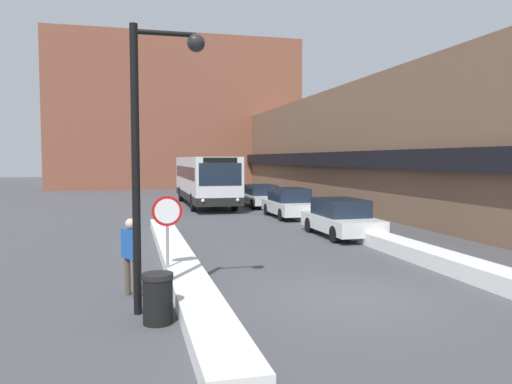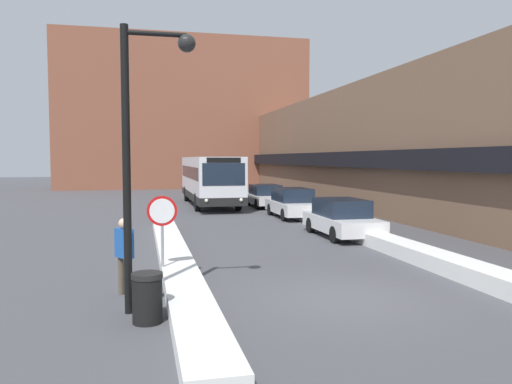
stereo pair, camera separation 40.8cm
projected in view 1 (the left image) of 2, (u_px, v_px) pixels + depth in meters
ground_plane at (359, 297)px, 11.11m from camera, size 160.00×160.00×0.00m
building_row_right at (339, 150)px, 36.51m from camera, size 5.50×60.00×7.51m
building_backdrop_far at (176, 114)px, 53.89m from camera, size 26.00×8.00×15.72m
snow_bank_left at (178, 259)px, 14.44m from camera, size 0.90×17.00×0.35m
snow_bank_right at (385, 242)px, 17.21m from camera, size 0.90×18.98×0.45m
city_bus at (205, 179)px, 32.87m from camera, size 2.73×11.74×3.19m
parked_car_front at (341, 218)px, 19.81m from camera, size 1.89×4.32×1.49m
parked_car_middle at (290, 203)px, 26.18m from camera, size 1.94×4.37×1.54m
parked_car_back at (261, 196)px, 31.86m from camera, size 1.93×4.28×1.43m
stop_sign at (167, 220)px, 12.49m from camera, size 0.76×0.08×2.16m
street_lamp at (151, 134)px, 9.77m from camera, size 1.46×0.36×5.68m
pedestrian at (131, 250)px, 11.12m from camera, size 0.44×0.51×1.76m
trash_bin at (158, 298)px, 9.33m from camera, size 0.59×0.59×0.95m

